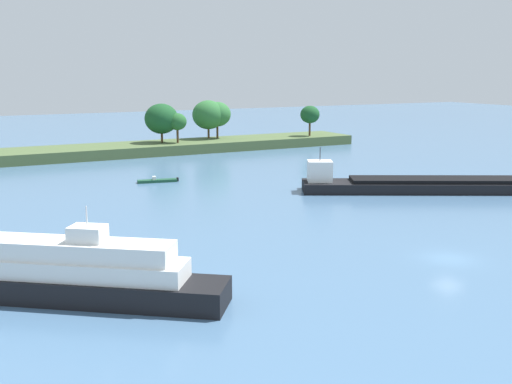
% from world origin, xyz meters
% --- Properties ---
extents(ground_plane, '(400.00, 400.00, 0.00)m').
position_xyz_m(ground_plane, '(0.00, 0.00, 0.00)').
color(ground_plane, '#476B8E').
extents(treeline_island, '(93.15, 12.08, 10.70)m').
position_xyz_m(treeline_island, '(-7.01, 78.13, 3.32)').
color(treeline_island, '#4C6038').
rests_on(treeline_island, ground).
extents(cargo_barge, '(31.49, 20.07, 5.96)m').
position_xyz_m(cargo_barge, '(18.53, 23.90, 1.00)').
color(cargo_barge, black).
rests_on(cargo_barge, ground).
extents(small_motorboat, '(6.00, 2.38, 0.89)m').
position_xyz_m(small_motorboat, '(-10.47, 46.99, 0.22)').
color(small_motorboat, '#19472D').
rests_on(small_motorboat, ground).
extents(white_riverboat, '(23.17, 18.73, 6.84)m').
position_xyz_m(white_riverboat, '(-32.17, 6.38, 1.88)').
color(white_riverboat, black).
rests_on(white_riverboat, ground).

